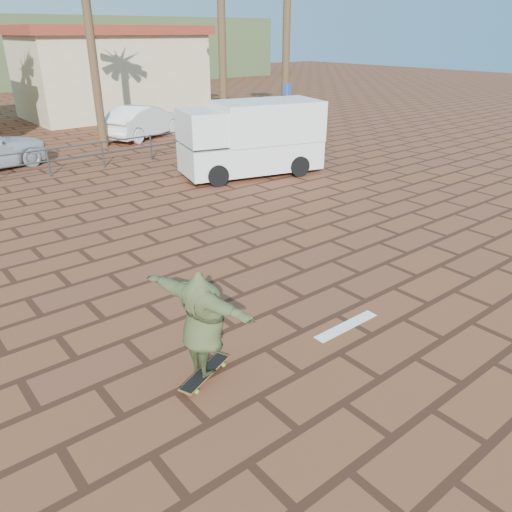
{
  "coord_description": "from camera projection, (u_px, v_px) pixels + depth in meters",
  "views": [
    {
      "loc": [
        -5.2,
        -5.97,
        4.69
      ],
      "look_at": [
        0.23,
        0.73,
        0.8
      ],
      "focal_mm": 35.0,
      "sensor_mm": 36.0,
      "label": 1
    }
  ],
  "objects": [
    {
      "name": "street_sign",
      "position": [
        287.0,
        101.0,
        23.36
      ],
      "size": [
        0.5,
        0.13,
        2.47
      ],
      "rotation": [
        0.0,
        0.0,
        0.17
      ],
      "color": "gray",
      "rests_on": "ground"
    },
    {
      "name": "longboard",
      "position": [
        205.0,
        373.0,
        7.37
      ],
      "size": [
        1.04,
        0.6,
        0.1
      ],
      "rotation": [
        0.0,
        0.0,
        0.39
      ],
      "color": "olive",
      "rests_on": "ground"
    },
    {
      "name": "paint_stripe",
      "position": [
        346.0,
        326.0,
        8.69
      ],
      "size": [
        1.4,
        0.22,
        0.01
      ],
      "primitive_type": "cube",
      "color": "white",
      "rests_on": "ground"
    },
    {
      "name": "guardrail",
      "position": [
        48.0,
        157.0,
        17.36
      ],
      "size": [
        24.06,
        0.06,
        1.0
      ],
      "color": "#47494F",
      "rests_on": "ground"
    },
    {
      "name": "campervan",
      "position": [
        252.0,
        137.0,
        17.39
      ],
      "size": [
        5.2,
        3.17,
        2.51
      ],
      "rotation": [
        0.0,
        0.0,
        -0.25
      ],
      "color": "silver",
      "rests_on": "ground"
    },
    {
      "name": "skateboarder",
      "position": [
        202.0,
        324.0,
        7.02
      ],
      "size": [
        0.95,
        2.12,
        1.67
      ],
      "primitive_type": "imported",
      "rotation": [
        0.0,
        0.0,
        1.77
      ],
      "color": "#3B4424",
      "rests_on": "longboard"
    },
    {
      "name": "ground",
      "position": [
        271.0,
        312.0,
        9.14
      ],
      "size": [
        120.0,
        120.0,
        0.0
      ],
      "primitive_type": "plane",
      "color": "brown",
      "rests_on": "ground"
    },
    {
      "name": "building_east",
      "position": [
        112.0,
        71.0,
        29.69
      ],
      "size": [
        10.6,
        6.6,
        5.0
      ],
      "color": "beige",
      "rests_on": "ground"
    },
    {
      "name": "car_white",
      "position": [
        144.0,
        121.0,
        23.86
      ],
      "size": [
        4.83,
        3.33,
        1.51
      ],
      "primitive_type": "imported",
      "rotation": [
        0.0,
        0.0,
        1.99
      ],
      "color": "white",
      "rests_on": "ground"
    }
  ]
}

